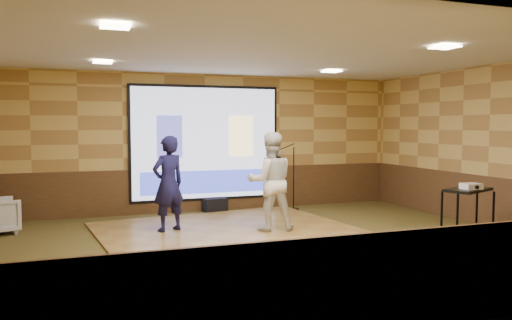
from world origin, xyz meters
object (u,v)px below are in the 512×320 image
object	(u,v)px
player_left	(168,184)
mic_stand	(291,188)
dance_floor	(225,229)
duffel_bag	(215,205)
projector_screen	(206,144)
player_right	(270,181)
av_table	(468,206)
projector	(471,186)

from	to	relation	value
player_left	mic_stand	bearing A→B (deg)	-176.08
dance_floor	mic_stand	xyz separation A→B (m)	(2.00, 1.62, 0.48)
player_left	duffel_bag	bearing A→B (deg)	-149.09
dance_floor	duffel_bag	xyz separation A→B (m)	(0.31, 1.89, 0.14)
projector_screen	mic_stand	distance (m)	2.14
player_right	av_table	world-z (taller)	player_right
mic_stand	duffel_bag	size ratio (longest dim) A/B	3.09
projector_screen	duffel_bag	xyz separation A→B (m)	(0.15, -0.19, -1.32)
av_table	projector	distance (m)	0.34
projector_screen	dance_floor	bearing A→B (deg)	-94.36
projector_screen	projector	bearing A→B (deg)	-54.01
mic_stand	player_left	bearing A→B (deg)	-133.04
av_table	mic_stand	distance (m)	4.12
projector	projector_screen	bearing A→B (deg)	129.92
projector_screen	player_left	xyz separation A→B (m)	(-1.15, -1.95, -0.60)
projector_screen	dance_floor	distance (m)	2.54
projector	mic_stand	world-z (taller)	mic_stand
mic_stand	duffel_bag	xyz separation A→B (m)	(-1.70, 0.26, -0.34)
projector_screen	mic_stand	world-z (taller)	projector_screen
player_left	player_right	bearing A→B (deg)	140.23
dance_floor	av_table	size ratio (longest dim) A/B	4.97
dance_floor	av_table	xyz separation A→B (m)	(3.39, -2.25, 0.59)
dance_floor	projector_screen	bearing A→B (deg)	85.64
projector	dance_floor	bearing A→B (deg)	149.09
av_table	duffel_bag	xyz separation A→B (m)	(-3.09, 4.14, -0.45)
dance_floor	av_table	distance (m)	4.11
projector_screen	player_left	world-z (taller)	projector_screen
av_table	duffel_bag	world-z (taller)	av_table
dance_floor	player_left	world-z (taller)	player_left
av_table	player_left	bearing A→B (deg)	151.54
player_right	projector	size ratio (longest dim) A/B	6.29
dance_floor	projector	xyz separation A→B (m)	(3.37, -2.34, 0.92)
projector_screen	player_right	size ratio (longest dim) A/B	1.91
projector_screen	player_left	distance (m)	2.34
dance_floor	av_table	bearing A→B (deg)	-33.61
projector	av_table	bearing A→B (deg)	78.24
duffel_bag	player_right	bearing A→B (deg)	-79.74
player_left	mic_stand	size ratio (longest dim) A/B	1.11
player_right	av_table	bearing A→B (deg)	154.31
player_right	projector	bearing A→B (deg)	152.77
player_left	mic_stand	distance (m)	3.37
player_left	projector	size ratio (longest dim) A/B	6.07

